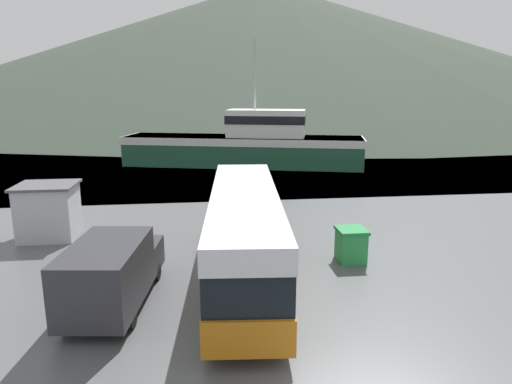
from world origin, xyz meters
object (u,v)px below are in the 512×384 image
Objects in this scene: storage_bin at (351,245)px; fishing_boat at (247,144)px; dock_kiosk at (49,211)px; tour_bus at (245,231)px; delivery_van at (112,271)px.

fishing_boat is at bearing 94.45° from storage_bin.
storage_bin is at bearing -19.31° from dock_kiosk.
tour_bus is at bearing -171.21° from fishing_boat.
tour_bus is at bearing 27.68° from delivery_van.
storage_bin is (1.92, -24.65, -1.28)m from fishing_boat.
storage_bin is (9.25, 2.95, -0.52)m from delivery_van.
tour_bus is 10.85m from dock_kiosk.
storage_bin is at bearing 24.86° from delivery_van.
dock_kiosk is at bearing 160.69° from storage_bin.
fishing_boat is 15.81× the size of storage_bin.
fishing_boat reaches higher than tour_bus.
fishing_boat is 24.76m from storage_bin.
fishing_boat is 23.09m from dock_kiosk.
fishing_boat is (2.72, 25.88, 0.09)m from tour_bus.
dock_kiosk reaches higher than delivery_van.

